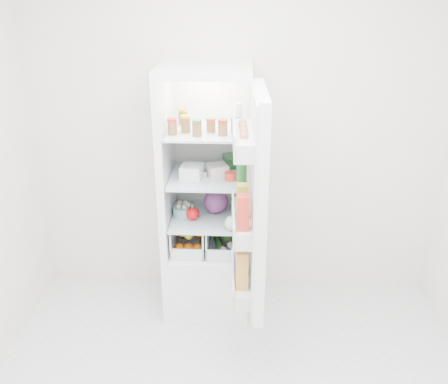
# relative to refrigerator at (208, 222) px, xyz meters

# --- Properties ---
(room_walls) EXTENTS (3.02, 3.02, 2.61)m
(room_walls) POSITION_rel_refrigerator_xyz_m (0.20, -1.25, 0.93)
(room_walls) COLOR white
(room_walls) RESTS_ON ground
(refrigerator) EXTENTS (0.60, 0.60, 1.80)m
(refrigerator) POSITION_rel_refrigerator_xyz_m (0.00, 0.00, 0.00)
(refrigerator) COLOR silver
(refrigerator) RESTS_ON ground
(shelf_low) EXTENTS (0.49, 0.53, 0.01)m
(shelf_low) POSITION_rel_refrigerator_xyz_m (-0.00, -0.06, 0.07)
(shelf_low) COLOR silver
(shelf_low) RESTS_ON refrigerator
(shelf_mid) EXTENTS (0.49, 0.53, 0.02)m
(shelf_mid) POSITION_rel_refrigerator_xyz_m (-0.00, -0.06, 0.38)
(shelf_mid) COLOR silver
(shelf_mid) RESTS_ON refrigerator
(shelf_top) EXTENTS (0.49, 0.53, 0.02)m
(shelf_top) POSITION_rel_refrigerator_xyz_m (-0.00, -0.06, 0.71)
(shelf_top) COLOR silver
(shelf_top) RESTS_ON refrigerator
(crisper_left) EXTENTS (0.23, 0.46, 0.22)m
(crisper_left) POSITION_rel_refrigerator_xyz_m (-0.12, -0.06, -0.06)
(crisper_left) COLOR silver
(crisper_left) RESTS_ON refrigerator
(crisper_right) EXTENTS (0.23, 0.46, 0.22)m
(crisper_right) POSITION_rel_refrigerator_xyz_m (0.12, -0.06, -0.06)
(crisper_right) COLOR silver
(crisper_right) RESTS_ON refrigerator
(condiment_jars) EXTENTS (0.46, 0.32, 0.08)m
(condiment_jars) POSITION_rel_refrigerator_xyz_m (-0.02, -0.14, 0.76)
(condiment_jars) COLOR #B21919
(condiment_jars) RESTS_ON shelf_top
(squeeze_bottle) EXTENTS (0.05, 0.05, 0.16)m
(squeeze_bottle) POSITION_rel_refrigerator_xyz_m (0.21, -0.03, 0.80)
(squeeze_bottle) COLOR white
(squeeze_bottle) RESTS_ON shelf_top
(tub_white) EXTENTS (0.16, 0.16, 0.09)m
(tub_white) POSITION_rel_refrigerator_xyz_m (-0.09, -0.11, 0.44)
(tub_white) COLOR white
(tub_white) RESTS_ON shelf_mid
(tub_cream) EXTENTS (0.17, 0.17, 0.08)m
(tub_cream) POSITION_rel_refrigerator_xyz_m (0.07, -0.06, 0.43)
(tub_cream) COLOR silver
(tub_cream) RESTS_ON shelf_mid
(tin_red) EXTENTS (0.09, 0.09, 0.05)m
(tin_red) POSITION_rel_refrigerator_xyz_m (0.17, -0.14, 0.42)
(tin_red) COLOR red
(tin_red) RESTS_ON shelf_mid
(foil_tray) EXTENTS (0.17, 0.14, 0.04)m
(foil_tray) POSITION_rel_refrigerator_xyz_m (-0.06, -0.04, 0.41)
(foil_tray) COLOR silver
(foil_tray) RESTS_ON shelf_mid
(tub_green) EXTENTS (0.14, 0.17, 0.08)m
(tub_green) POSITION_rel_refrigerator_xyz_m (0.17, 0.12, 0.43)
(tub_green) COLOR #3C8643
(tub_green) RESTS_ON shelf_mid
(red_cabbage) EXTENTS (0.17, 0.17, 0.17)m
(red_cabbage) POSITION_rel_refrigerator_xyz_m (0.06, -0.00, 0.17)
(red_cabbage) COLOR #541F5C
(red_cabbage) RESTS_ON shelf_low
(bell_pepper) EXTENTS (0.09, 0.09, 0.09)m
(bell_pepper) POSITION_rel_refrigerator_xyz_m (-0.09, -0.13, 0.13)
(bell_pepper) COLOR red
(bell_pepper) RESTS_ON shelf_low
(mushroom_bowl) EXTENTS (0.18, 0.18, 0.07)m
(mushroom_bowl) POSITION_rel_refrigerator_xyz_m (-0.17, -0.06, 0.12)
(mushroom_bowl) COLOR #7DAABB
(mushroom_bowl) RESTS_ON shelf_low
(salad_bag) EXTENTS (0.10, 0.10, 0.10)m
(salad_bag) POSITION_rel_refrigerator_xyz_m (0.18, -0.27, 0.13)
(salad_bag) COLOR #BDE1A9
(salad_bag) RESTS_ON shelf_low
(citrus_pile) EXTENTS (0.20, 0.24, 0.16)m
(citrus_pile) POSITION_rel_refrigerator_xyz_m (-0.12, -0.12, -0.07)
(citrus_pile) COLOR #DD500B
(citrus_pile) RESTS_ON refrigerator
(veg_pile) EXTENTS (0.16, 0.30, 0.10)m
(veg_pile) POSITION_rel_refrigerator_xyz_m (0.13, -0.06, -0.10)
(veg_pile) COLOR #1D4717
(veg_pile) RESTS_ON refrigerator
(fridge_door) EXTENTS (0.19, 0.60, 1.30)m
(fridge_door) POSITION_rel_refrigerator_xyz_m (0.31, -0.64, 0.43)
(fridge_door) COLOR silver
(fridge_door) RESTS_ON refrigerator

